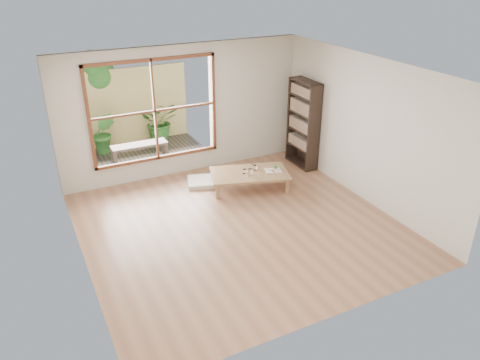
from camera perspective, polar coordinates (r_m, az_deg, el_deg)
The scene contains 15 objects.
ground at distance 7.90m, azimuth -0.16°, elevation -5.52°, with size 5.00×5.00×0.00m, color #A67653.
low_table at distance 9.01m, azimuth 1.17°, elevation 0.70°, with size 1.65×1.23×0.32m.
floor_cushion at distance 9.31m, azimuth -4.69°, elevation -0.19°, with size 0.54×0.54×0.08m, color white.
bookshelf at distance 9.90m, azimuth 7.72°, elevation 6.79°, with size 0.29×0.82×1.83m, color black.
glass_tall at distance 8.83m, azimuth 1.27°, elevation 0.96°, with size 0.08×0.08×0.15m, color silver.
glass_mid at distance 9.08m, azimuth 1.84°, elevation 1.52°, with size 0.07×0.07×0.10m, color silver.
glass_short at distance 9.16m, azimuth 1.46°, elevation 1.69°, with size 0.07×0.07×0.09m, color silver.
glass_small at distance 8.94m, azimuth 0.56°, elevation 1.07°, with size 0.07×0.07×0.09m, color silver.
food_tray at distance 9.08m, azimuth 4.11°, elevation 1.26°, with size 0.36×0.30×0.10m.
deck at distance 10.72m, azimuth -11.59°, elevation 2.75°, with size 2.80×2.00×0.05m, color #383029.
garden_bench at distance 10.39m, azimuth -12.17°, elevation 4.01°, with size 1.21×0.37×0.38m.
bamboo_fence at distance 11.34m, azimuth -13.41°, elevation 8.70°, with size 2.80×0.06×1.80m, color tan.
shrub_right at distance 11.46m, azimuth -9.72°, elevation 7.13°, with size 0.86×0.74×0.95m, color #356726.
shrub_left at distance 10.95m, azimuth -16.27°, elevation 5.55°, with size 0.52×0.42×0.95m, color #356726.
garden_tree at distance 11.32m, azimuth -17.56°, elevation 12.00°, with size 1.04×0.85×2.22m.
Camera 1 is at (-3.00, -6.04, 4.12)m, focal length 35.00 mm.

